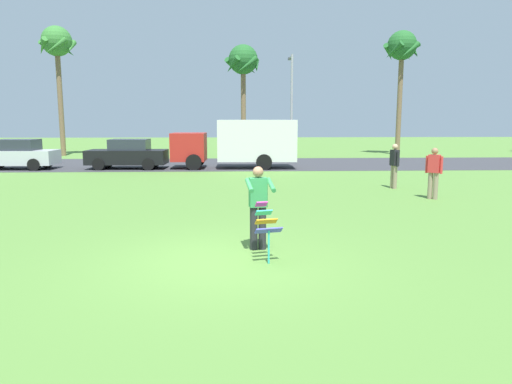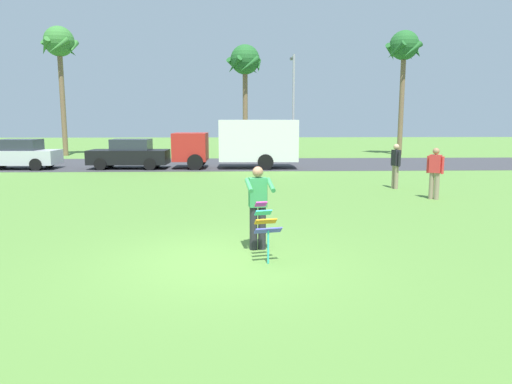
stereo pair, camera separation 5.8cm
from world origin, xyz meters
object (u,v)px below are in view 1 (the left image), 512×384
Objects in this scene: palm_tree_left_near at (57,47)px; palm_tree_centre_far at (402,51)px; parked_car_black at (128,154)px; palm_tree_right_near at (243,64)px; streetlight_pole at (291,99)px; person_kite_flyer at (258,204)px; parked_truck_red_cab at (242,142)px; person_walker_near at (434,172)px; parked_car_silver at (16,155)px; kite_held at (266,223)px; person_walker_far at (394,165)px.

palm_tree_left_near is 24.70m from palm_tree_centre_far.
palm_tree_centre_far is at bearing 27.03° from parked_car_black.
palm_tree_right_near is at bearing -179.84° from palm_tree_centre_far.
palm_tree_right_near reaches higher than streetlight_pole.
person_kite_flyer is 0.26× the size of parked_truck_red_cab.
person_walker_near is (6.30, -10.28, -0.48)m from parked_truck_red_cab.
parked_truck_red_cab is (12.07, 0.00, 0.64)m from parked_car_silver.
person_kite_flyer is 1.56× the size of kite_held.
person_kite_flyer and person_walker_far have the same top height.
kite_held is at bearing -89.99° from palm_tree_right_near.
parked_car_silver and parked_car_black have the same top height.
person_walker_far is at bearing -42.53° from palm_tree_left_near.
kite_held is 0.14× the size of palm_tree_right_near.
streetlight_pole is 4.05× the size of person_walker_near.
kite_held is 17.06m from parked_truck_red_cab.
person_kite_flyer and person_walker_near have the same top height.
parked_truck_red_cab is 3.90× the size of person_walker_far.
palm_tree_centre_far is 5.19× the size of person_walker_near.
parked_truck_red_cab is 12.07m from person_walker_near.
palm_tree_left_near is at bearing 172.51° from streetlight_pole.
person_walker_near is (2.78, -17.49, -3.06)m from streetlight_pole.
person_walker_near and person_walker_far have the same top height.
parked_car_black is 13.48m from palm_tree_left_near.
parked_truck_red_cab is at bearing -91.50° from palm_tree_right_near.
person_walker_far is (5.55, -16.92, -5.62)m from palm_tree_right_near.
person_walker_near is at bearing -39.52° from parked_car_black.
person_walker_far is (5.55, 9.23, 0.19)m from kite_held.
parked_truck_red_cab is at bearing 90.46° from person_kite_flyer.
parked_car_silver is 11.68m from palm_tree_left_near.
streetlight_pole is 15.50m from person_walker_far.
person_walker_far is (18.73, -17.19, -6.75)m from palm_tree_left_near.
parked_car_silver is at bearing 150.77° from person_walker_near.
parked_car_black is (-6.40, 17.04, 0.03)m from kite_held.
parked_car_black is 14.28m from person_walker_far.
parked_car_silver is at bearing 126.92° from person_kite_flyer.
parked_truck_red_cab is at bearing -35.92° from palm_tree_left_near.
parked_car_black reaches higher than kite_held.
palm_tree_left_near reaches higher than parked_truck_red_cab.
kite_held is at bearing -82.10° from person_kite_flyer.
parked_car_black is 0.47× the size of palm_tree_centre_far.
parked_car_black is 0.63× the size of parked_truck_red_cab.
kite_held is 0.26× the size of parked_car_black.
parked_car_black is at bearing -0.00° from parked_car_silver.
palm_tree_centre_far is 9.17m from streetlight_pole.
palm_tree_left_near is 1.31× the size of streetlight_pole.
person_walker_far is at bearing -81.40° from streetlight_pole.
person_walker_far is at bearing -53.44° from parked_truck_red_cab.
person_walker_near is (12.46, -10.28, 0.16)m from parked_car_black.
parked_truck_red_cab is 0.85× the size of palm_tree_right_near.
streetlight_pole is 17.97m from person_walker_near.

